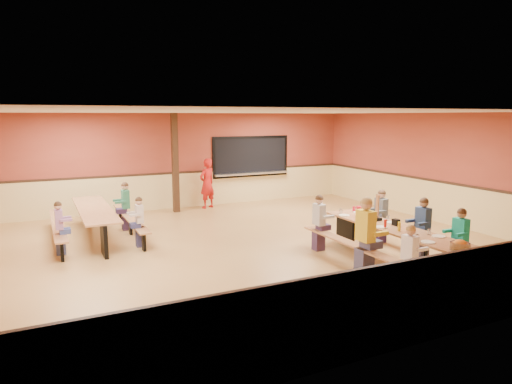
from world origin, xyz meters
name	(u,v)px	position (x,y,z in m)	size (l,w,h in m)	color
ground	(240,248)	(0.00, 0.00, 0.00)	(12.00, 12.00, 0.00)	olive
room_envelope	(240,218)	(0.00, 0.00, 0.69)	(12.04, 10.04, 3.02)	brown
kitchen_pass_through	(251,158)	(2.60, 4.96, 1.49)	(2.78, 0.28, 1.38)	black
structural_post	(175,163)	(-0.20, 4.40, 1.50)	(0.18, 0.18, 3.00)	black
cafeteria_table_main	(393,238)	(2.30, -2.32, 0.53)	(1.91, 3.70, 0.74)	#9F673F
cafeteria_table_second	(95,217)	(-2.81, 2.25, 0.53)	(1.91, 3.70, 0.74)	#9F673F
seated_child_white_left	(409,259)	(1.48, -3.60, 0.57)	(0.33, 0.27, 1.14)	white
seated_adult_yellow	(365,235)	(1.48, -2.47, 0.70)	(0.47, 0.38, 1.41)	yellow
seated_child_grey_left	(319,223)	(1.48, -0.91, 0.60)	(0.37, 0.30, 1.21)	#B8B8B8
seated_child_teal_right	(460,240)	(3.13, -3.20, 0.60)	(0.36, 0.30, 1.19)	#15A58C
seated_child_navy_right	(422,228)	(3.13, -2.27, 0.62)	(0.39, 0.32, 1.24)	navy
seated_child_char_right	(381,216)	(3.13, -0.99, 0.61)	(0.38, 0.31, 1.22)	#50585C
seated_child_purple_sec	(60,229)	(-3.64, 1.20, 0.56)	(0.33, 0.27, 1.13)	#9B6691
seated_child_green_sec	(126,207)	(-1.99, 2.78, 0.61)	(0.37, 0.31, 1.22)	#2C7054
seated_child_tan_sec	(140,222)	(-1.99, 1.07, 0.56)	(0.32, 0.27, 1.12)	#C1AE9D
standing_woman	(207,183)	(0.86, 4.55, 0.79)	(0.58, 0.38, 1.59)	red
punch_pitcher	(359,211)	(2.32, -1.23, 0.85)	(0.16, 0.16, 0.22)	red
chip_bowl	(460,245)	(2.20, -3.97, 0.81)	(0.32, 0.32, 0.15)	orange
napkin_dispenser	(396,222)	(2.44, -2.22, 0.80)	(0.10, 0.14, 0.13)	black
condiment_mustard	(399,226)	(2.20, -2.58, 0.82)	(0.06, 0.06, 0.17)	yellow
condiment_ketchup	(385,224)	(2.11, -2.29, 0.82)	(0.06, 0.06, 0.17)	#B2140F
table_paddle	(377,214)	(2.40, -1.70, 0.88)	(0.16, 0.16, 0.56)	black
place_settings	(394,225)	(2.30, -2.32, 0.80)	(0.65, 3.30, 0.11)	beige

